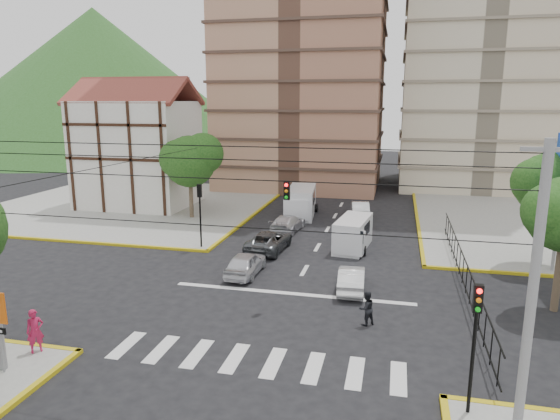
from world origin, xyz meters
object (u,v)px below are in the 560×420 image
(traffic_light_se, at_px, (475,328))
(pedestrian_crosswalk, at_px, (366,308))
(van_right_lane, at_px, (353,235))
(car_silver_front_left, at_px, (246,264))
(pedestrian_sw_corner, at_px, (35,331))
(traffic_light_nw, at_px, (200,205))
(car_white_front_right, at_px, (351,279))
(van_left_lane, at_px, (301,203))

(traffic_light_se, relative_size, pedestrian_crosswalk, 2.73)
(traffic_light_se, bearing_deg, pedestrian_crosswalk, 121.19)
(van_right_lane, distance_m, pedestrian_crosswalk, 11.92)
(car_silver_front_left, xyz_separation_m, pedestrian_sw_corner, (-5.43, -11.03, 0.35))
(traffic_light_se, xyz_separation_m, traffic_light_nw, (-15.60, 15.60, 0.00))
(car_white_front_right, bearing_deg, van_left_lane, -73.42)
(car_white_front_right, distance_m, pedestrian_crosswalk, 4.29)
(traffic_light_se, relative_size, car_white_front_right, 1.12)
(traffic_light_se, height_order, van_left_lane, traffic_light_se)
(van_left_lane, bearing_deg, traffic_light_nw, -119.25)
(car_silver_front_left, distance_m, pedestrian_crosswalk, 9.00)
(pedestrian_sw_corner, bearing_deg, traffic_light_nw, 39.78)
(car_silver_front_left, bearing_deg, pedestrian_sw_corner, 64.99)
(pedestrian_sw_corner, relative_size, pedestrian_crosswalk, 1.11)
(car_silver_front_left, height_order, pedestrian_crosswalk, pedestrian_crosswalk)
(van_right_lane, height_order, car_silver_front_left, van_right_lane)
(car_white_front_right, relative_size, pedestrian_crosswalk, 2.44)
(pedestrian_sw_corner, bearing_deg, van_left_lane, 30.86)
(traffic_light_se, height_order, traffic_light_nw, same)
(car_silver_front_left, relative_size, pedestrian_crosswalk, 2.53)
(van_left_lane, bearing_deg, van_right_lane, -64.83)
(traffic_light_nw, relative_size, car_silver_front_left, 1.08)
(traffic_light_nw, relative_size, van_right_lane, 0.89)
(car_white_front_right, height_order, pedestrian_sw_corner, pedestrian_sw_corner)
(van_right_lane, relative_size, pedestrian_crosswalk, 3.07)
(pedestrian_crosswalk, bearing_deg, van_left_lane, -109.70)
(pedestrian_crosswalk, bearing_deg, traffic_light_se, 82.69)
(traffic_light_se, distance_m, van_right_lane, 18.79)
(van_right_lane, xyz_separation_m, van_left_lane, (-5.36, 8.93, 0.19))
(van_right_lane, height_order, van_left_lane, van_left_lane)
(traffic_light_nw, distance_m, pedestrian_crosswalk, 15.42)
(pedestrian_crosswalk, bearing_deg, van_right_lane, -120.33)
(car_white_front_right, bearing_deg, pedestrian_sw_corner, 37.16)
(van_left_lane, bearing_deg, car_silver_front_left, -96.95)
(car_white_front_right, xyz_separation_m, pedestrian_crosswalk, (1.06, -4.15, 0.16))
(car_silver_front_left, bearing_deg, car_white_front_right, 172.04)
(traffic_light_nw, height_order, car_white_front_right, traffic_light_nw)
(car_white_front_right, height_order, pedestrian_crosswalk, pedestrian_crosswalk)
(van_right_lane, distance_m, car_silver_front_left, 8.73)
(car_white_front_right, relative_size, pedestrian_sw_corner, 2.19)
(van_left_lane, distance_m, car_silver_front_left, 15.57)
(traffic_light_nw, xyz_separation_m, car_white_front_right, (10.86, -5.36, -2.46))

